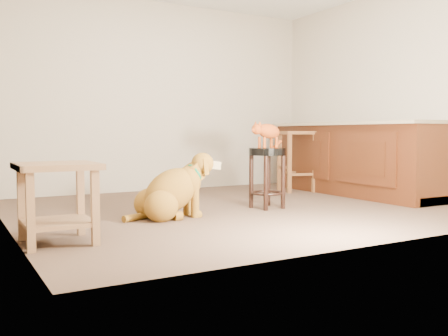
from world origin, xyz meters
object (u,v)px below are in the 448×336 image
padded_stool (267,165)px  golden_retriever (172,192)px  wood_stool (296,160)px  side_table (57,191)px  tabby_kitten (267,132)px

padded_stool → golden_retriever: padded_stool is taller
wood_stool → padded_stool: bearing=-138.6°
padded_stool → wood_stool: size_ratio=0.78×
golden_retriever → padded_stool: bearing=1.3°
golden_retriever → wood_stool: bearing=23.8°
side_table → golden_retriever: 1.30m
tabby_kitten → golden_retriever: bearing=177.5°
wood_stool → side_table: bearing=-153.7°
side_table → padded_stool: bearing=15.9°
wood_stool → golden_retriever: 2.63m
padded_stool → wood_stool: bearing=41.4°
padded_stool → golden_retriever: (-1.13, -0.07, -0.21)m
golden_retriever → tabby_kitten: tabby_kitten is taller
wood_stool → side_table: (-3.51, -1.74, -0.05)m
padded_stool → wood_stool: (1.23, 1.08, -0.02)m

